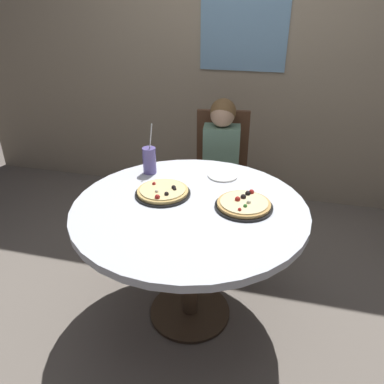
{
  "coord_description": "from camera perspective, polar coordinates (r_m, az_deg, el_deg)",
  "views": [
    {
      "loc": [
        0.43,
        -1.61,
        1.7
      ],
      "look_at": [
        0.0,
        0.05,
        0.8
      ],
      "focal_mm": 34.8,
      "sensor_mm": 36.0,
      "label": 1
    }
  ],
  "objects": [
    {
      "name": "pizza_veggie",
      "position": [
        2.01,
        -4.5,
        0.03
      ],
      "size": [
        0.3,
        0.3,
        0.05
      ],
      "color": "black",
      "rests_on": "dining_table"
    },
    {
      "name": "soda_cup",
      "position": [
        2.25,
        -6.54,
        4.85
      ],
      "size": [
        0.08,
        0.08,
        0.31
      ],
      "color": "#6659A5",
      "rests_on": "dining_table"
    },
    {
      "name": "ground_plane",
      "position": [
        2.38,
        -0.31,
        -17.9
      ],
      "size": [
        8.0,
        8.0,
        0.0
      ],
      "primitive_type": "plane",
      "color": "slate"
    },
    {
      "name": "pizza_cheese",
      "position": [
        1.91,
        7.95,
        -1.89
      ],
      "size": [
        0.3,
        0.3,
        0.05
      ],
      "color": "black",
      "rests_on": "dining_table"
    },
    {
      "name": "chair_wooden",
      "position": [
        2.91,
        4.51,
        3.89
      ],
      "size": [
        0.45,
        0.45,
        0.95
      ],
      "color": "brown",
      "rests_on": "ground_plane"
    },
    {
      "name": "wall_with_window",
      "position": [
        3.34,
        7.66,
        23.2
      ],
      "size": [
        5.2,
        0.14,
        2.9
      ],
      "color": "tan",
      "rests_on": "ground_plane"
    },
    {
      "name": "plate_small",
      "position": [
        2.23,
        4.75,
        2.54
      ],
      "size": [
        0.18,
        0.18,
        0.01
      ],
      "primitive_type": "cylinder",
      "color": "white",
      "rests_on": "dining_table"
    },
    {
      "name": "dining_table",
      "position": [
        1.97,
        -0.36,
        -4.47
      ],
      "size": [
        1.21,
        1.21,
        0.75
      ],
      "color": "silver",
      "rests_on": "ground_plane"
    },
    {
      "name": "diner_child",
      "position": [
        2.76,
        4.26,
        1.5
      ],
      "size": [
        0.3,
        0.43,
        1.08
      ],
      "color": "#3F4766",
      "rests_on": "ground_plane"
    }
  ]
}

